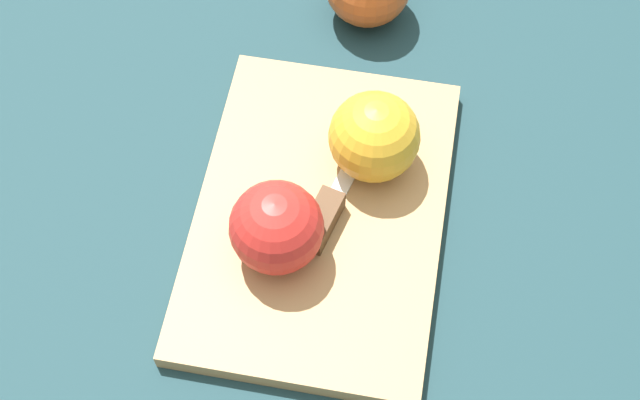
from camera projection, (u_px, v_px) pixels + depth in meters
ground_plane at (320, 221)px, 0.83m from camera, size 4.00×4.00×0.00m
cutting_board at (320, 216)px, 0.82m from camera, size 0.36×0.28×0.02m
apple_half_left at (276, 228)px, 0.76m from camera, size 0.08×0.08×0.08m
apple_half_right at (374, 137)px, 0.80m from camera, size 0.08×0.08×0.08m
knife at (326, 212)px, 0.80m from camera, size 0.15×0.03×0.02m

